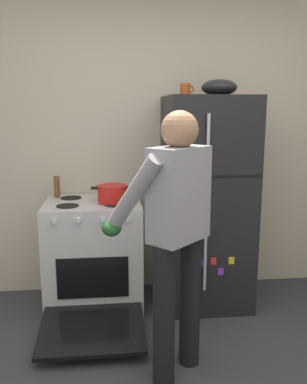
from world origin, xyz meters
TOP-DOWN VIEW (x-y plane):
  - kitchen_wall_back at (0.00, 1.95)m, footprint 6.00×0.10m
  - refrigerator at (0.37, 1.57)m, footprint 0.68×0.72m
  - stove_range at (-0.56, 1.55)m, footprint 0.76×1.20m
  - person_cook at (-0.05, 0.63)m, footprint 0.65×0.68m
  - red_pot at (-0.40, 1.52)m, footprint 0.33×0.23m
  - coffee_mug at (0.19, 1.62)m, footprint 0.11×0.08m
  - pepper_mill at (-0.86, 1.77)m, footprint 0.05×0.05m
  - mixing_bowl at (0.45, 1.57)m, footprint 0.28×0.28m

SIDE VIEW (x-z plane):
  - stove_range at x=-0.56m, z-range -0.01..0.88m
  - refrigerator at x=0.37m, z-range 0.00..1.71m
  - person_cook at x=-0.05m, z-range 0.15..1.75m
  - red_pot at x=-0.40m, z-range 0.89..1.02m
  - pepper_mill at x=-0.86m, z-range 0.89..1.06m
  - kitchen_wall_back at x=0.00m, z-range 0.00..2.70m
  - coffee_mug at x=0.19m, z-range 1.71..1.80m
  - mixing_bowl at x=0.45m, z-range 1.71..1.83m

